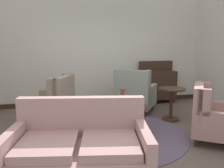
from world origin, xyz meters
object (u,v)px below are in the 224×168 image
(side_table, at_px, (171,101))
(porcelain_vase, at_px, (123,98))
(sideboard, at_px, (158,85))
(coffee_table, at_px, (124,111))
(armchair_far_left, at_px, (135,95))
(settee, at_px, (80,149))
(armchair_foreground_right, at_px, (214,118))
(armchair_back_corner, at_px, (53,103))

(side_table, bearing_deg, porcelain_vase, -160.02)
(sideboard, bearing_deg, porcelain_vase, -128.82)
(coffee_table, bearing_deg, armchair_far_left, 62.94)
(settee, height_order, side_table, settee)
(sideboard, bearing_deg, coffee_table, -127.99)
(armchair_far_left, relative_size, sideboard, 1.04)
(coffee_table, height_order, sideboard, sideboard)
(armchair_far_left, relative_size, side_table, 1.73)
(coffee_table, xyz_separation_m, armchair_far_left, (0.64, 1.26, 0.01))
(settee, height_order, armchair_foreground_right, settee)
(armchair_back_corner, distance_m, sideboard, 3.08)
(settee, bearing_deg, coffee_table, 66.04)
(armchair_far_left, distance_m, armchair_back_corner, 1.96)
(side_table, bearing_deg, sideboard, 76.80)
(coffee_table, xyz_separation_m, settee, (-0.93, -1.36, -0.02))
(porcelain_vase, distance_m, armchair_back_corner, 1.54)
(settee, xyz_separation_m, armchair_far_left, (1.57, 2.61, 0.03))
(armchair_foreground_right, height_order, sideboard, sideboard)
(armchair_back_corner, bearing_deg, armchair_far_left, 124.67)
(coffee_table, distance_m, armchair_far_left, 1.41)
(armchair_foreground_right, bearing_deg, coffee_table, 98.33)
(armchair_back_corner, bearing_deg, side_table, 104.91)
(porcelain_vase, xyz_separation_m, armchair_foreground_right, (1.40, -0.75, -0.24))
(settee, distance_m, side_table, 2.84)
(porcelain_vase, xyz_separation_m, side_table, (1.23, 0.45, -0.22))
(armchair_far_left, height_order, sideboard, sideboard)
(sideboard, bearing_deg, armchair_far_left, -140.77)
(coffee_table, height_order, armchair_back_corner, armchair_back_corner)
(settee, bearing_deg, armchair_back_corner, 109.36)
(armchair_foreground_right, xyz_separation_m, sideboard, (0.18, 2.71, 0.11))
(coffee_table, bearing_deg, armchair_foreground_right, -26.50)
(porcelain_vase, relative_size, armchair_back_corner, 0.30)
(side_table, bearing_deg, armchair_back_corner, 171.27)
(armchair_foreground_right, height_order, side_table, armchair_foreground_right)
(armchair_foreground_right, distance_m, side_table, 1.20)
(settee, xyz_separation_m, armchair_foreground_right, (2.32, 0.66, 0.01))
(settee, xyz_separation_m, armchair_back_corner, (-0.35, 2.24, 0.02))
(armchair_far_left, bearing_deg, side_table, 163.87)
(settee, bearing_deg, side_table, 51.24)
(armchair_back_corner, bearing_deg, coffee_table, 79.07)
(settee, distance_m, armchair_back_corner, 2.26)
(side_table, xyz_separation_m, sideboard, (0.36, 1.52, 0.09))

